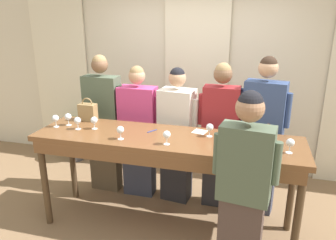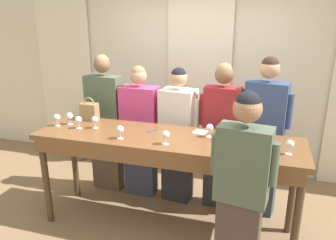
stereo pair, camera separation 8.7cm
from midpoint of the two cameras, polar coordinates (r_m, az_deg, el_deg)
ground_plane at (r=3.75m, az=-0.99°, el=-17.90°), size 18.00×18.00×0.00m
wall_back at (r=4.70m, az=4.51°, el=8.20°), size 12.00×0.06×2.80m
curtain_panel_left at (r=5.46m, az=-18.52°, el=8.12°), size 0.89×0.03×2.69m
curtain_panel_center at (r=4.65m, az=4.34°, el=7.39°), size 0.89×0.03×2.69m
tasting_bar at (r=3.27m, az=-1.20°, el=-4.84°), size 2.68×0.71×1.04m
wine_bottle at (r=2.88m, az=15.95°, el=-4.16°), size 0.07×0.07×0.29m
handbag at (r=3.83m, az=-14.42°, el=1.40°), size 0.19×0.11×0.26m
wine_glass_front_left at (r=3.53m, az=-13.44°, el=-0.09°), size 0.07×0.07×0.13m
wine_glass_front_mid at (r=3.72m, az=-17.66°, el=0.49°), size 0.07×0.07×0.13m
wine_glass_front_right at (r=3.02m, az=19.74°, el=-3.82°), size 0.07×0.07×0.13m
wine_glass_center_left at (r=3.03m, az=-1.05°, el=-2.63°), size 0.07×0.07×0.13m
wine_glass_center_mid at (r=3.19m, az=-9.08°, el=-1.76°), size 0.07×0.07×0.13m
wine_glass_center_right at (r=3.24m, az=6.52°, el=-1.33°), size 0.07×0.07×0.13m
wine_glass_back_left at (r=3.71m, az=-19.66°, el=0.23°), size 0.07×0.07×0.13m
wine_glass_back_mid at (r=3.56m, az=-16.17°, el=-0.16°), size 0.07×0.07×0.13m
napkin at (r=3.39m, az=4.81°, el=-2.05°), size 0.16×0.16×0.00m
pen at (r=3.40m, az=-3.52°, el=-1.92°), size 0.07×0.11×0.01m
guest_olive_jacket at (r=4.16m, az=-11.78°, el=-0.53°), size 0.55×0.22×1.75m
guest_pink_top at (r=4.01m, az=-5.78°, el=-2.09°), size 0.55×0.24×1.64m
guest_cream_sweater at (r=3.87m, az=0.89°, el=-2.77°), size 0.51×0.32×1.64m
guest_striped_shirt at (r=3.77m, az=8.36°, el=-2.58°), size 0.51×0.21×1.71m
guest_navy_coat at (r=3.73m, az=15.39°, el=-2.60°), size 0.55×0.29×1.79m
host_pouring at (r=2.72m, az=12.11°, el=-11.49°), size 0.53×0.26×1.68m
potted_plant at (r=5.28m, az=-16.48°, el=-2.55°), size 0.34×0.34×0.72m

